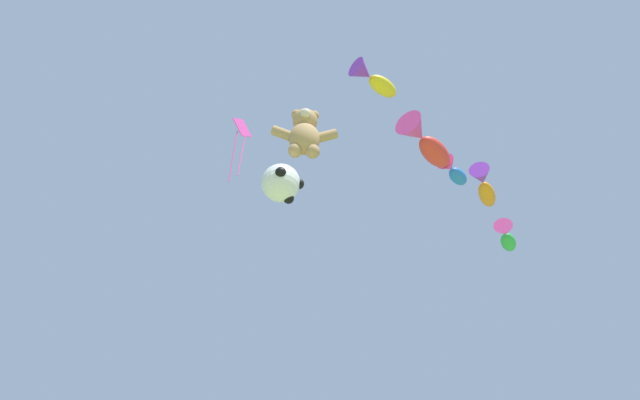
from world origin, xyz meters
TOP-DOWN VIEW (x-y plane):
  - teddy_bear_kite at (1.28, 4.55)m, footprint 1.87×0.82m
  - soccer_ball_kite at (0.73, 4.77)m, footprint 1.09×1.09m
  - fish_kite_goldfin at (3.29, 4.04)m, footprint 1.69×1.40m
  - fish_kite_crimson at (5.24, 5.78)m, footprint 2.33×2.33m
  - fish_kite_cobalt at (6.66, 7.22)m, footprint 1.44×1.46m
  - fish_kite_tangerine at (8.60, 8.79)m, footprint 1.82×2.41m
  - fish_kite_emerald at (9.97, 10.67)m, footprint 1.58×2.00m
  - diamond_kite at (-0.68, 5.61)m, footprint 0.57×0.74m

SIDE VIEW (x-z plane):
  - soccer_ball_kite at x=0.73m, z-range 8.65..9.65m
  - teddy_bear_kite at x=1.28m, z-range 9.96..11.85m
  - diamond_kite at x=-0.68m, z-range 10.54..13.27m
  - fish_kite_crimson at x=5.24m, z-range 11.81..12.75m
  - fish_kite_emerald at x=9.97m, z-range 11.93..12.67m
  - fish_kite_cobalt at x=6.66m, z-range 12.15..12.79m
  - fish_kite_goldfin at x=3.29m, z-range 12.67..13.32m
  - fish_kite_tangerine at x=8.60m, z-range 12.97..13.74m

